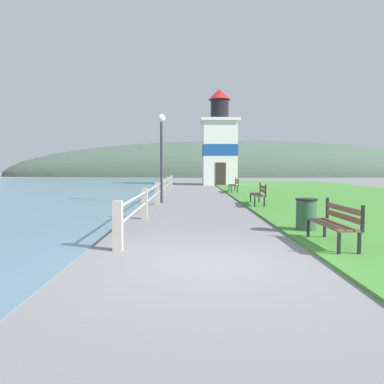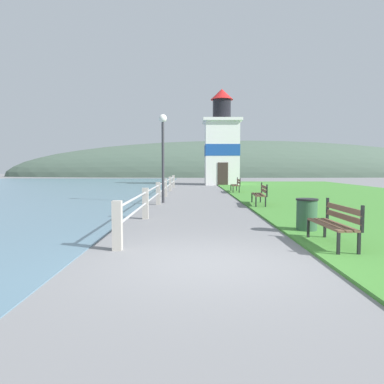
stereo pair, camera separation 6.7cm
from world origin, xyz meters
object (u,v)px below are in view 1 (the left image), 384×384
(park_bench_far, at_px, (234,184))
(trash_bin, at_px, (306,215))
(lighthouse, at_px, (219,146))
(lamp_post, at_px, (162,142))
(park_bench_midway, at_px, (259,193))
(park_bench_near, at_px, (336,221))

(park_bench_far, bearing_deg, trash_bin, 91.95)
(lighthouse, xyz_separation_m, lamp_post, (-3.97, -17.09, -0.79))
(trash_bin, relative_size, lamp_post, 0.21)
(park_bench_midway, distance_m, trash_bin, 6.29)
(park_bench_near, relative_size, lighthouse, 0.20)
(lighthouse, bearing_deg, park_bench_near, -89.56)
(trash_bin, xyz_separation_m, lamp_post, (-4.14, 7.65, 2.31))
(trash_bin, distance_m, lamp_post, 9.00)
(park_bench_near, bearing_deg, trash_bin, -90.15)
(park_bench_near, bearing_deg, lighthouse, -90.80)
(trash_bin, height_order, lamp_post, lamp_post)
(park_bench_near, xyz_separation_m, lamp_post, (-4.18, 9.42, 2.20))
(park_bench_midway, bearing_deg, park_bench_far, -85.10)
(lamp_post, bearing_deg, trash_bin, -61.56)
(park_bench_far, xyz_separation_m, lighthouse, (-0.12, 10.45, 2.99))
(lighthouse, distance_m, lamp_post, 17.56)
(trash_bin, bearing_deg, lamp_post, 118.44)
(park_bench_far, bearing_deg, lighthouse, -87.62)
(lighthouse, bearing_deg, lamp_post, -103.09)
(lighthouse, height_order, lamp_post, lighthouse)
(park_bench_near, bearing_deg, park_bench_midway, -91.06)
(park_bench_far, bearing_deg, lamp_post, 60.09)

